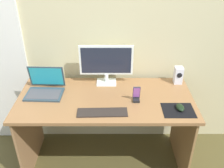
# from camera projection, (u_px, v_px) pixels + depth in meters

# --- Properties ---
(ground_plane) EXTENTS (8.00, 8.00, 0.00)m
(ground_plane) POSITION_uv_depth(u_px,v_px,m) (106.00, 160.00, 2.52)
(ground_plane) COLOR #4A4323
(wall_back) EXTENTS (6.00, 0.04, 2.50)m
(wall_back) POSITION_uv_depth(u_px,v_px,m) (106.00, 26.00, 2.24)
(wall_back) COLOR beige
(wall_back) RESTS_ON ground_plane
(desk) EXTENTS (1.50, 0.68, 0.75)m
(desk) POSITION_uv_depth(u_px,v_px,m) (105.00, 112.00, 2.22)
(desk) COLOR olive
(desk) RESTS_ON ground_plane
(monitor) EXTENTS (0.48, 0.14, 0.37)m
(monitor) POSITION_uv_depth(u_px,v_px,m) (106.00, 63.00, 2.25)
(monitor) COLOR white
(monitor) RESTS_ON desk
(speaker_right) EXTENTS (0.07, 0.08, 0.16)m
(speaker_right) POSITION_uv_depth(u_px,v_px,m) (178.00, 75.00, 2.31)
(speaker_right) COLOR white
(speaker_right) RESTS_ON desk
(laptop) EXTENTS (0.32, 0.26, 0.22)m
(laptop) POSITION_uv_depth(u_px,v_px,m) (45.00, 88.00, 2.18)
(laptop) COLOR #2F424E
(laptop) RESTS_ON desk
(fishbowl) EXTENTS (0.15, 0.15, 0.15)m
(fishbowl) POSITION_uv_depth(u_px,v_px,m) (52.00, 76.00, 2.31)
(fishbowl) COLOR silver
(fishbowl) RESTS_ON desk
(keyboard_external) EXTENTS (0.39, 0.12, 0.01)m
(keyboard_external) POSITION_uv_depth(u_px,v_px,m) (102.00, 112.00, 1.95)
(keyboard_external) COLOR black
(keyboard_external) RESTS_ON desk
(mousepad) EXTENTS (0.25, 0.20, 0.00)m
(mousepad) POSITION_uv_depth(u_px,v_px,m) (178.00, 110.00, 1.98)
(mousepad) COLOR black
(mousepad) RESTS_ON desk
(mouse) EXTENTS (0.07, 0.10, 0.04)m
(mouse) POSITION_uv_depth(u_px,v_px,m) (180.00, 107.00, 1.98)
(mouse) COLOR black
(mouse) RESTS_ON mousepad
(phone_in_dock) EXTENTS (0.06, 0.06, 0.14)m
(phone_in_dock) POSITION_uv_depth(u_px,v_px,m) (136.00, 96.00, 2.07)
(phone_in_dock) COLOR black
(phone_in_dock) RESTS_ON desk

